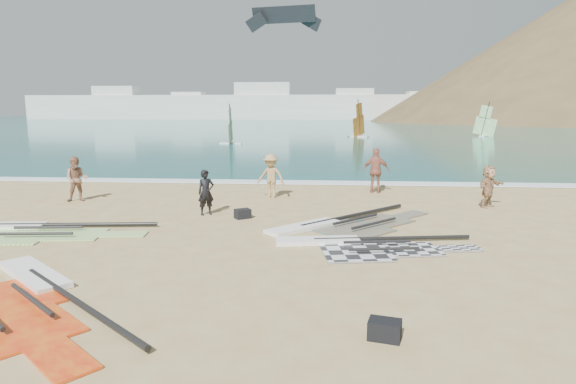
# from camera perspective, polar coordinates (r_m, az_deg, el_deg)

# --- Properties ---
(ground) EXTENTS (300.00, 300.00, 0.00)m
(ground) POSITION_cam_1_polar(r_m,az_deg,el_deg) (11.40, -0.33, -8.42)
(ground) COLOR tan
(ground) RESTS_ON ground
(sea) EXTENTS (300.00, 240.00, 0.06)m
(sea) POSITION_cam_1_polar(r_m,az_deg,el_deg) (142.84, 4.16, 8.38)
(sea) COLOR #0C4D55
(sea) RESTS_ON ground
(surf_line) EXTENTS (300.00, 1.20, 0.04)m
(surf_line) POSITION_cam_1_polar(r_m,az_deg,el_deg) (23.38, 2.20, 1.04)
(surf_line) COLOR white
(surf_line) RESTS_ON ground
(far_town) EXTENTS (160.00, 8.00, 12.00)m
(far_town) POSITION_cam_1_polar(r_m,az_deg,el_deg) (161.65, -1.45, 10.16)
(far_town) COLOR white
(far_town) RESTS_ON ground
(rig_grey) EXTENTS (5.39, 2.45, 0.20)m
(rig_grey) POSITION_cam_1_polar(r_m,az_deg,el_deg) (12.78, 8.50, -6.28)
(rig_grey) COLOR black
(rig_grey) RESTS_ON ground
(rig_green) EXTENTS (5.95, 2.54, 0.20)m
(rig_green) POSITION_cam_1_polar(r_m,az_deg,el_deg) (16.00, -27.91, -4.05)
(rig_green) COLOR #7CD51B
(rig_green) RESTS_ON ground
(rig_orange) EXTENTS (5.32, 4.84, 0.20)m
(rig_orange) POSITION_cam_1_polar(r_m,az_deg,el_deg) (14.98, 6.58, -3.82)
(rig_orange) COLOR orange
(rig_orange) RESTS_ON ground
(rig_red) EXTENTS (5.01, 5.05, 0.20)m
(rig_red) POSITION_cam_1_polar(r_m,az_deg,el_deg) (10.60, -28.47, -10.82)
(rig_red) COLOR red
(rig_red) RESTS_ON ground
(gear_bag_near) EXTENTS (0.61, 0.57, 0.31)m
(gear_bag_near) POSITION_cam_1_polar(r_m,az_deg,el_deg) (15.95, -5.40, -2.58)
(gear_bag_near) COLOR black
(gear_bag_near) RESTS_ON ground
(gear_bag_far) EXTENTS (0.58, 0.46, 0.30)m
(gear_bag_far) POSITION_cam_1_polar(r_m,az_deg,el_deg) (7.99, 11.38, -15.70)
(gear_bag_far) COLOR black
(gear_bag_far) RESTS_ON ground
(person_wetsuit) EXTENTS (0.67, 0.61, 1.55)m
(person_wetsuit) POSITION_cam_1_polar(r_m,az_deg,el_deg) (16.53, -9.69, -0.05)
(person_wetsuit) COLOR black
(person_wetsuit) RESTS_ON ground
(beachgoer_left) EXTENTS (1.03, 0.93, 1.76)m
(beachgoer_left) POSITION_cam_1_polar(r_m,az_deg,el_deg) (20.40, -23.76, 1.41)
(beachgoer_left) COLOR #9A6C54
(beachgoer_left) RESTS_ON ground
(beachgoer_mid) EXTENTS (1.31, 0.99, 1.80)m
(beachgoer_mid) POSITION_cam_1_polar(r_m,az_deg,el_deg) (19.39, -2.05, 1.91)
(beachgoer_mid) COLOR tan
(beachgoer_mid) RESTS_ON ground
(beachgoer_back) EXTENTS (1.16, 0.54, 1.93)m
(beachgoer_back) POSITION_cam_1_polar(r_m,az_deg,el_deg) (20.89, 10.39, 2.50)
(beachgoer_back) COLOR #AB654F
(beachgoer_back) RESTS_ON ground
(beachgoer_right) EXTENTS (1.37, 1.32, 1.56)m
(beachgoer_right) POSITION_cam_1_polar(r_m,az_deg,el_deg) (19.03, 22.67, 0.63)
(beachgoer_right) COLOR tan
(beachgoer_right) RESTS_ON ground
(windsurfer_left) EXTENTS (2.28, 2.76, 4.12)m
(windsurfer_left) POSITION_cam_1_polar(r_m,az_deg,el_deg) (49.70, -6.84, 7.06)
(windsurfer_left) COLOR white
(windsurfer_left) RESTS_ON ground
(windsurfer_centre) EXTENTS (2.65, 2.79, 4.82)m
(windsurfer_centre) POSITION_cam_1_polar(r_m,az_deg,el_deg) (61.82, 8.39, 7.70)
(windsurfer_centre) COLOR white
(windsurfer_centre) RESTS_ON ground
(windsurfer_right) EXTENTS (2.56, 2.45, 4.49)m
(windsurfer_right) POSITION_cam_1_polar(r_m,az_deg,el_deg) (67.87, 22.31, 7.20)
(windsurfer_right) COLOR white
(windsurfer_right) RESTS_ON ground
(kitesurf_kite) EXTENTS (7.69, 2.06, 2.50)m
(kitesurf_kite) POSITION_cam_1_polar(r_m,az_deg,el_deg) (51.54, -0.52, 20.05)
(kitesurf_kite) COLOR black
(kitesurf_kite) RESTS_ON ground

